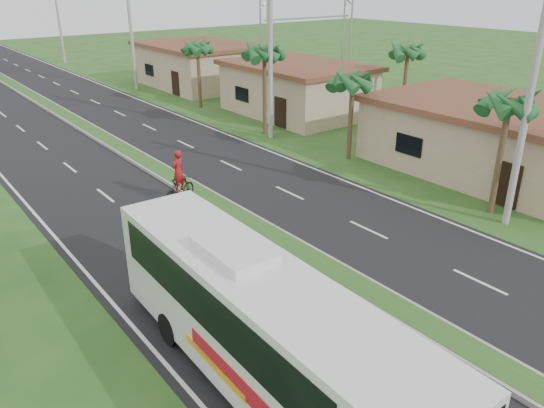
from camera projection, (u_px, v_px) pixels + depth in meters
ground at (412, 320)px, 15.71m from camera, size 180.00×180.00×0.00m
road_asphalt at (131, 155)px, 30.26m from camera, size 14.00×160.00×0.02m
median_strip at (131, 154)px, 30.23m from camera, size 1.20×160.00×0.18m
lane_edge_left at (6, 181)px, 26.51m from camera, size 0.12×160.00×0.01m
lane_edge_right at (229, 136)px, 34.03m from camera, size 0.12×160.00×0.01m
shop_near at (497, 138)px, 27.23m from camera, size 8.60×12.60×3.52m
shop_mid at (297, 88)px, 38.84m from camera, size 7.60×10.60×3.67m
shop_far at (199, 64)px, 49.01m from camera, size 8.60×11.60×3.82m
palm_verge_a at (509, 104)px, 21.07m from camera, size 2.40×2.40×5.45m
palm_verge_b at (353, 80)px, 28.00m from camera, size 2.40×2.40×5.05m
palm_verge_c at (264, 52)px, 32.46m from camera, size 2.40×2.40×5.85m
palm_verge_d at (198, 47)px, 39.51m from camera, size 2.40×2.40×5.25m
palm_behind_shop at (408, 51)px, 34.50m from camera, size 2.40×2.40×5.65m
utility_pole_a at (532, 85)px, 19.69m from camera, size 1.60×0.28×11.00m
utility_pole_b at (270, 35)px, 31.10m from camera, size 3.20×0.28×12.00m
utility_pole_c at (130, 23)px, 45.90m from camera, size 1.60×0.28×11.00m
utility_pole_d at (58, 15)px, 60.56m from camera, size 1.60×0.28×10.50m
billboard_lattice at (309, 8)px, 47.20m from camera, size 10.18×1.18×12.07m
coach_bus_main at (259, 321)px, 12.45m from camera, size 2.55×10.91×3.51m
motorcyclist at (179, 184)px, 23.59m from camera, size 2.06×1.27×2.46m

